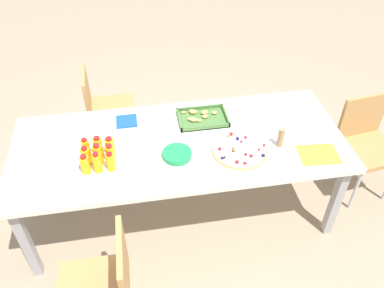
{
  "coord_description": "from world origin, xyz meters",
  "views": [
    {
      "loc": [
        -0.26,
        -2.04,
        2.49
      ],
      "look_at": [
        0.08,
        -0.06,
        0.74
      ],
      "focal_mm": 36.95,
      "sensor_mm": 36.0,
      "label": 1
    }
  ],
  "objects_px": {
    "party_table": "(180,148)",
    "napkin_stack": "(127,121)",
    "juice_bottle_2": "(111,162)",
    "juice_bottle_3": "(86,156)",
    "juice_bottle_8": "(110,146)",
    "chair_end": "(366,139)",
    "plate_stack": "(177,154)",
    "paper_folder": "(319,154)",
    "juice_bottle_0": "(85,165)",
    "juice_bottle_6": "(86,148)",
    "chair_near_left": "(105,284)",
    "juice_bottle_4": "(98,154)",
    "cardboard_tube": "(281,137)",
    "fruit_pizza": "(240,150)",
    "juice_bottle_1": "(97,163)",
    "snack_tray": "(202,118)",
    "juice_bottle_7": "(98,146)",
    "chair_far_left": "(103,106)",
    "juice_bottle_5": "(110,154)"
  },
  "relations": [
    {
      "from": "party_table",
      "to": "napkin_stack",
      "type": "relative_size",
      "value": 15.22
    },
    {
      "from": "juice_bottle_2",
      "to": "juice_bottle_3",
      "type": "height_order",
      "value": "juice_bottle_2"
    },
    {
      "from": "party_table",
      "to": "juice_bottle_8",
      "type": "relative_size",
      "value": 17.32
    },
    {
      "from": "chair_end",
      "to": "plate_stack",
      "type": "distance_m",
      "value": 1.54
    },
    {
      "from": "plate_stack",
      "to": "paper_folder",
      "type": "xyz_separation_m",
      "value": [
        0.93,
        -0.14,
        -0.02
      ]
    },
    {
      "from": "juice_bottle_0",
      "to": "juice_bottle_2",
      "type": "bearing_deg",
      "value": -0.23
    },
    {
      "from": "juice_bottle_6",
      "to": "paper_folder",
      "type": "relative_size",
      "value": 0.56
    },
    {
      "from": "chair_near_left",
      "to": "juice_bottle_0",
      "type": "bearing_deg",
      "value": 7.09
    },
    {
      "from": "juice_bottle_2",
      "to": "juice_bottle_6",
      "type": "distance_m",
      "value": 0.22
    },
    {
      "from": "juice_bottle_4",
      "to": "plate_stack",
      "type": "distance_m",
      "value": 0.51
    },
    {
      "from": "juice_bottle_3",
      "to": "cardboard_tube",
      "type": "distance_m",
      "value": 1.28
    },
    {
      "from": "juice_bottle_2",
      "to": "juice_bottle_6",
      "type": "xyz_separation_m",
      "value": [
        -0.16,
        0.15,
        0.0
      ]
    },
    {
      "from": "fruit_pizza",
      "to": "juice_bottle_1",
      "type": "bearing_deg",
      "value": -178.21
    },
    {
      "from": "juice_bottle_2",
      "to": "juice_bottle_4",
      "type": "xyz_separation_m",
      "value": [
        -0.08,
        0.08,
        0.0
      ]
    },
    {
      "from": "paper_folder",
      "to": "snack_tray",
      "type": "bearing_deg",
      "value": 143.46
    },
    {
      "from": "juice_bottle_1",
      "to": "cardboard_tube",
      "type": "height_order",
      "value": "juice_bottle_1"
    },
    {
      "from": "fruit_pizza",
      "to": "napkin_stack",
      "type": "height_order",
      "value": "fruit_pizza"
    },
    {
      "from": "juice_bottle_1",
      "to": "snack_tray",
      "type": "bearing_deg",
      "value": 29.62
    },
    {
      "from": "chair_near_left",
      "to": "juice_bottle_2",
      "type": "xyz_separation_m",
      "value": [
        0.08,
        0.66,
        0.28
      ]
    },
    {
      "from": "juice_bottle_1",
      "to": "snack_tray",
      "type": "height_order",
      "value": "juice_bottle_1"
    },
    {
      "from": "juice_bottle_4",
      "to": "plate_stack",
      "type": "bearing_deg",
      "value": -3.64
    },
    {
      "from": "juice_bottle_1",
      "to": "juice_bottle_7",
      "type": "bearing_deg",
      "value": 88.6
    },
    {
      "from": "juice_bottle_0",
      "to": "juice_bottle_3",
      "type": "bearing_deg",
      "value": 89.2
    },
    {
      "from": "juice_bottle_3",
      "to": "snack_tray",
      "type": "height_order",
      "value": "juice_bottle_3"
    },
    {
      "from": "chair_far_left",
      "to": "juice_bottle_3",
      "type": "bearing_deg",
      "value": -6.98
    },
    {
      "from": "juice_bottle_1",
      "to": "juice_bottle_3",
      "type": "bearing_deg",
      "value": 131.31
    },
    {
      "from": "juice_bottle_2",
      "to": "juice_bottle_8",
      "type": "xyz_separation_m",
      "value": [
        -0.0,
        0.16,
        -0.0
      ]
    },
    {
      "from": "juice_bottle_3",
      "to": "juice_bottle_5",
      "type": "relative_size",
      "value": 1.01
    },
    {
      "from": "plate_stack",
      "to": "juice_bottle_6",
      "type": "bearing_deg",
      "value": 169.83
    },
    {
      "from": "juice_bottle_4",
      "to": "paper_folder",
      "type": "distance_m",
      "value": 1.44
    },
    {
      "from": "chair_near_left",
      "to": "juice_bottle_1",
      "type": "height_order",
      "value": "juice_bottle_1"
    },
    {
      "from": "juice_bottle_3",
      "to": "juice_bottle_5",
      "type": "xyz_separation_m",
      "value": [
        0.15,
        -0.0,
        -0.0
      ]
    },
    {
      "from": "juice_bottle_8",
      "to": "cardboard_tube",
      "type": "bearing_deg",
      "value": -5.77
    },
    {
      "from": "cardboard_tube",
      "to": "paper_folder",
      "type": "xyz_separation_m",
      "value": [
        0.23,
        -0.13,
        -0.07
      ]
    },
    {
      "from": "fruit_pizza",
      "to": "plate_stack",
      "type": "distance_m",
      "value": 0.42
    },
    {
      "from": "juice_bottle_2",
      "to": "snack_tray",
      "type": "height_order",
      "value": "juice_bottle_2"
    },
    {
      "from": "juice_bottle_8",
      "to": "fruit_pizza",
      "type": "xyz_separation_m",
      "value": [
        0.85,
        -0.13,
        -0.05
      ]
    },
    {
      "from": "chair_far_left",
      "to": "juice_bottle_6",
      "type": "distance_m",
      "value": 0.93
    },
    {
      "from": "plate_stack",
      "to": "chair_near_left",
      "type": "bearing_deg",
      "value": -125.37
    },
    {
      "from": "juice_bottle_4",
      "to": "juice_bottle_6",
      "type": "height_order",
      "value": "juice_bottle_4"
    },
    {
      "from": "plate_stack",
      "to": "juice_bottle_0",
      "type": "bearing_deg",
      "value": -175.35
    },
    {
      "from": "chair_far_left",
      "to": "juice_bottle_3",
      "type": "relative_size",
      "value": 6.21
    },
    {
      "from": "juice_bottle_8",
      "to": "cardboard_tube",
      "type": "xyz_separation_m",
      "value": [
        1.13,
        -0.11,
        0.01
      ]
    },
    {
      "from": "juice_bottle_2",
      "to": "napkin_stack",
      "type": "xyz_separation_m",
      "value": [
        0.12,
        0.48,
        -0.06
      ]
    },
    {
      "from": "party_table",
      "to": "chair_end",
      "type": "relative_size",
      "value": 2.75
    },
    {
      "from": "snack_tray",
      "to": "juice_bottle_4",
      "type": "bearing_deg",
      "value": -155.14
    },
    {
      "from": "juice_bottle_0",
      "to": "chair_end",
      "type": "bearing_deg",
      "value": 6.39
    },
    {
      "from": "cardboard_tube",
      "to": "snack_tray",
      "type": "bearing_deg",
      "value": 140.77
    },
    {
      "from": "juice_bottle_4",
      "to": "juice_bottle_8",
      "type": "distance_m",
      "value": 0.11
    },
    {
      "from": "juice_bottle_5",
      "to": "napkin_stack",
      "type": "relative_size",
      "value": 0.89
    }
  ]
}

